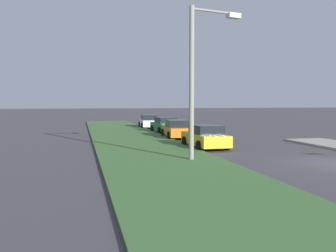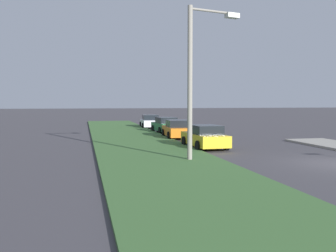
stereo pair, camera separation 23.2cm
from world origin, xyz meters
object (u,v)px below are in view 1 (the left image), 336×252
parked_car_orange (177,129)px  parked_car_green (165,125)px  parked_car_white (149,122)px  streetlight (198,72)px  parked_car_yellow (205,137)px

parked_car_orange → parked_car_green: 5.39m
parked_car_green → parked_car_white: (6.57, 0.34, 0.00)m
parked_car_green → streetlight: size_ratio=0.59×
parked_car_orange → streetlight: streetlight is taller
parked_car_orange → parked_car_green: bearing=0.5°
parked_car_green → streetlight: streetlight is taller
parked_car_green → parked_car_white: same height
parked_car_yellow → parked_car_white: same height
streetlight → parked_car_yellow: bearing=-23.1°
parked_car_yellow → parked_car_green: same height
parked_car_orange → streetlight: 12.24m
parked_car_white → streetlight: streetlight is taller
parked_car_yellow → streetlight: 6.40m
parked_car_yellow → parked_car_green: 12.08m
parked_car_green → parked_car_white: size_ratio=1.00×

